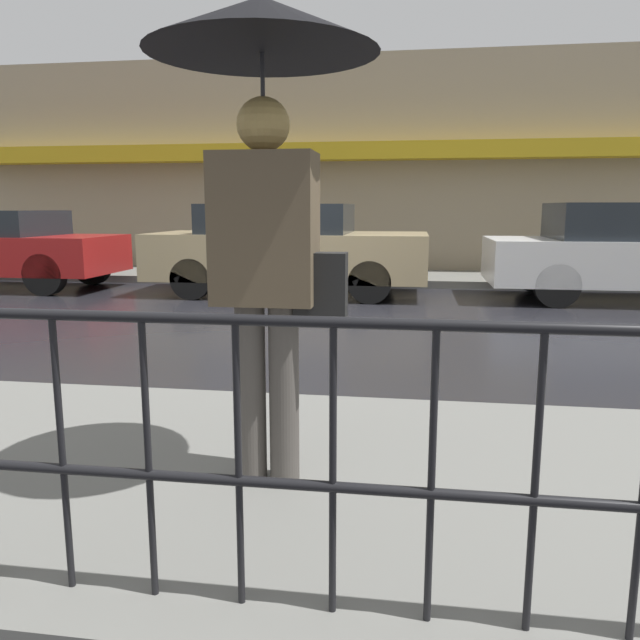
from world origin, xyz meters
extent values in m
plane|color=black|center=(0.00, 0.00, 0.00)|extent=(80.00, 80.00, 0.00)
cube|color=slate|center=(0.00, -4.92, 0.07)|extent=(28.00, 2.61, 0.14)
cube|color=slate|center=(0.00, 4.67, 0.07)|extent=(28.00, 2.11, 0.14)
cube|color=gold|center=(0.00, 0.00, 0.00)|extent=(25.20, 0.12, 0.01)
cube|color=gray|center=(0.00, 5.87, 2.30)|extent=(28.00, 0.30, 4.61)
cube|color=#B79319|center=(0.00, 5.44, 2.60)|extent=(16.80, 0.55, 0.35)
cylinder|color=black|center=(0.31, -5.98, 0.62)|extent=(0.02, 0.02, 0.97)
cylinder|color=black|center=(0.62, -5.98, 0.62)|extent=(0.02, 0.02, 0.97)
cylinder|color=black|center=(0.92, -5.98, 0.62)|extent=(0.02, 0.02, 0.97)
cylinder|color=black|center=(1.23, -5.98, 0.62)|extent=(0.02, 0.02, 0.97)
cylinder|color=black|center=(1.54, -5.98, 0.62)|extent=(0.02, 0.02, 0.97)
cylinder|color=black|center=(1.85, -5.98, 0.62)|extent=(0.02, 0.02, 0.97)
cylinder|color=#4C4742|center=(0.70, -5.00, 0.57)|extent=(0.14, 0.14, 0.87)
cylinder|color=#4C4742|center=(0.87, -5.00, 0.57)|extent=(0.14, 0.14, 0.87)
cube|color=brown|center=(0.79, -5.00, 1.35)|extent=(0.47, 0.28, 0.69)
sphere|color=tan|center=(0.79, -5.00, 1.81)|extent=(0.24, 0.24, 0.24)
cylinder|color=#262628|center=(0.79, -5.00, 1.73)|extent=(0.02, 0.02, 0.76)
cone|color=black|center=(0.79, -5.00, 2.23)|extent=(1.04, 1.04, 0.23)
cube|color=black|center=(1.04, -5.00, 1.10)|extent=(0.24, 0.12, 0.30)
cube|color=maroon|center=(-5.88, 2.52, 0.63)|extent=(4.06, 1.79, 0.66)
cylinder|color=black|center=(-4.62, 3.31, 0.35)|extent=(0.70, 0.22, 0.70)
cylinder|color=black|center=(-4.62, 1.74, 0.35)|extent=(0.70, 0.22, 0.70)
cube|color=tan|center=(-0.62, 2.52, 0.66)|extent=(4.58, 1.93, 0.75)
cube|color=#1E2328|center=(-0.80, 2.52, 1.27)|extent=(2.38, 1.78, 0.48)
cylinder|color=black|center=(0.80, 3.38, 0.33)|extent=(0.66, 0.22, 0.66)
cylinder|color=black|center=(0.80, 1.67, 0.33)|extent=(0.66, 0.22, 0.66)
cylinder|color=black|center=(-2.04, 3.38, 0.33)|extent=(0.66, 0.22, 0.66)
cylinder|color=black|center=(-2.04, 1.67, 0.33)|extent=(0.66, 0.22, 0.66)
cube|color=#1E2328|center=(4.84, 2.52, 1.25)|extent=(2.49, 1.75, 0.56)
cylinder|color=black|center=(3.55, 3.36, 0.33)|extent=(0.66, 0.22, 0.66)
cylinder|color=black|center=(3.55, 1.68, 0.33)|extent=(0.66, 0.22, 0.66)
camera|label=1|loc=(1.47, -7.81, 1.45)|focal=35.00mm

